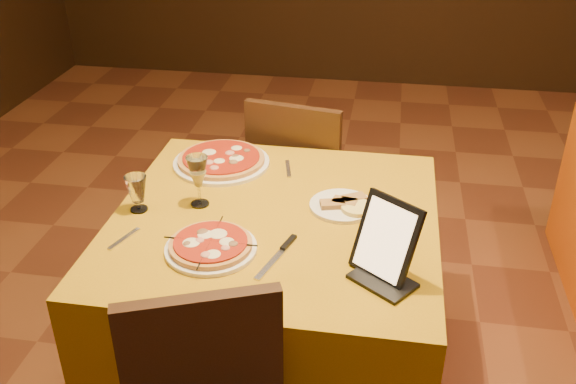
% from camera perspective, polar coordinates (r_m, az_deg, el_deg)
% --- Properties ---
extents(main_table, '(1.10, 1.10, 0.75)m').
position_cam_1_polar(main_table, '(2.41, -1.11, -9.78)').
color(main_table, '#AF7E0B').
rests_on(main_table, floor).
extents(chair_main_far, '(0.46, 0.46, 0.91)m').
position_cam_1_polar(chair_main_far, '(3.02, 1.60, 0.89)').
color(chair_main_far, black).
rests_on(chair_main_far, floor).
extents(pizza_near, '(0.29, 0.29, 0.03)m').
position_cam_1_polar(pizza_near, '(2.02, -6.88, -4.82)').
color(pizza_near, white).
rests_on(pizza_near, main_table).
extents(pizza_far, '(0.38, 0.38, 0.03)m').
position_cam_1_polar(pizza_far, '(2.54, -5.94, 2.77)').
color(pizza_far, white).
rests_on(pizza_far, main_table).
extents(cutlet_dish, '(0.23, 0.23, 0.03)m').
position_cam_1_polar(cutlet_dish, '(2.24, 4.80, -1.10)').
color(cutlet_dish, white).
rests_on(cutlet_dish, main_table).
extents(wine_glass, '(0.09, 0.09, 0.19)m').
position_cam_1_polar(wine_glass, '(2.23, -7.98, 0.99)').
color(wine_glass, '#CEC975').
rests_on(wine_glass, main_table).
extents(water_glass, '(0.07, 0.07, 0.13)m').
position_cam_1_polar(water_glass, '(2.25, -13.26, -0.14)').
color(water_glass, silver).
rests_on(water_glass, main_table).
extents(tablet, '(0.21, 0.19, 0.23)m').
position_cam_1_polar(tablet, '(1.88, 8.70, -4.13)').
color(tablet, black).
rests_on(tablet, main_table).
extents(knife, '(0.09, 0.24, 0.01)m').
position_cam_1_polar(knife, '(1.98, -1.07, -5.89)').
color(knife, '#B3B3BA').
rests_on(knife, main_table).
extents(fork_near, '(0.06, 0.14, 0.01)m').
position_cam_1_polar(fork_near, '(2.13, -14.37, -4.05)').
color(fork_near, '#B0B0B7').
rests_on(fork_near, main_table).
extents(fork_far, '(0.05, 0.14, 0.01)m').
position_cam_1_polar(fork_far, '(2.49, 0.01, 2.08)').
color(fork_far, silver).
rests_on(fork_far, main_table).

